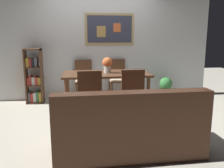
% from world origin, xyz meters
% --- Properties ---
extents(ground_plane, '(12.00, 12.00, 0.00)m').
position_xyz_m(ground_plane, '(0.00, 0.00, 0.00)').
color(ground_plane, beige).
extents(wall_back_with_painting, '(5.20, 0.14, 2.60)m').
position_xyz_m(wall_back_with_painting, '(0.00, 1.45, 1.30)').
color(wall_back_with_painting, silver).
rests_on(wall_back_with_painting, ground_plane).
extents(dining_table, '(1.66, 0.88, 0.74)m').
position_xyz_m(dining_table, '(0.02, 0.45, 0.65)').
color(dining_table, brown).
rests_on(dining_table, ground_plane).
extents(dining_chair_far_right, '(0.40, 0.41, 0.91)m').
position_xyz_m(dining_chair_far_right, '(0.39, 1.26, 0.54)').
color(dining_chair_far_right, brown).
rests_on(dining_chair_far_right, ground_plane).
extents(dining_chair_near_left, '(0.40, 0.41, 0.91)m').
position_xyz_m(dining_chair_near_left, '(-0.34, -0.33, 0.54)').
color(dining_chair_near_left, brown).
rests_on(dining_chair_near_left, ground_plane).
extents(dining_chair_near_right, '(0.40, 0.41, 0.91)m').
position_xyz_m(dining_chair_near_right, '(0.36, -0.30, 0.54)').
color(dining_chair_near_right, brown).
rests_on(dining_chair_near_right, ground_plane).
extents(dining_chair_far_left, '(0.40, 0.41, 0.91)m').
position_xyz_m(dining_chair_far_left, '(-0.39, 1.23, 0.54)').
color(dining_chair_far_left, brown).
rests_on(dining_chair_far_left, ground_plane).
extents(leather_couch, '(1.80, 0.84, 0.84)m').
position_xyz_m(leather_couch, '(0.07, -1.37, 0.31)').
color(leather_couch, '#472819').
rests_on(leather_couch, ground_plane).
extents(bookshelf, '(0.36, 0.28, 1.17)m').
position_xyz_m(bookshelf, '(-1.45, 1.17, 0.53)').
color(bookshelf, brown).
rests_on(bookshelf, ground_plane).
extents(potted_ivy, '(0.29, 0.31, 0.50)m').
position_xyz_m(potted_ivy, '(1.50, 1.09, 0.25)').
color(potted_ivy, '#4C4742').
rests_on(potted_ivy, ground_plane).
extents(flower_vase, '(0.20, 0.19, 0.30)m').
position_xyz_m(flower_vase, '(0.05, 0.44, 0.91)').
color(flower_vase, beige).
rests_on(flower_vase, dining_table).
extents(tv_remote, '(0.12, 0.15, 0.02)m').
position_xyz_m(tv_remote, '(0.59, 0.33, 0.75)').
color(tv_remote, black).
rests_on(tv_remote, dining_table).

